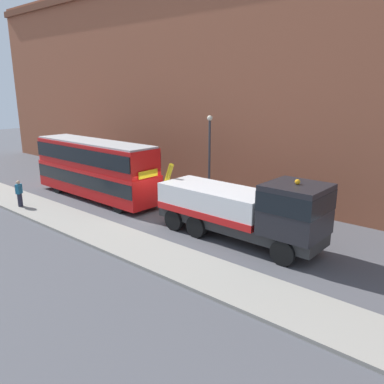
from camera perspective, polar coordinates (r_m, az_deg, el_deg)
ground_plane at (r=23.45m, az=-4.48°, el=-3.63°), size 120.00×120.00×0.00m
near_kerb at (r=20.87m, az=-12.71°, el=-6.17°), size 60.00×2.80×0.15m
building_facade at (r=27.35m, az=5.53°, el=16.19°), size 60.00×1.50×16.00m
recovery_tow_truck at (r=19.26m, az=7.76°, el=-2.42°), size 10.16×2.74×3.67m
double_decker_bus at (r=27.63m, az=-14.25°, el=3.61°), size 11.07×2.67×4.06m
pedestrian_onlooker at (r=27.01m, az=-24.25°, el=-0.25°), size 0.43×0.48×1.71m
street_lamp at (r=25.85m, az=2.60°, el=6.09°), size 0.36×0.36×5.83m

